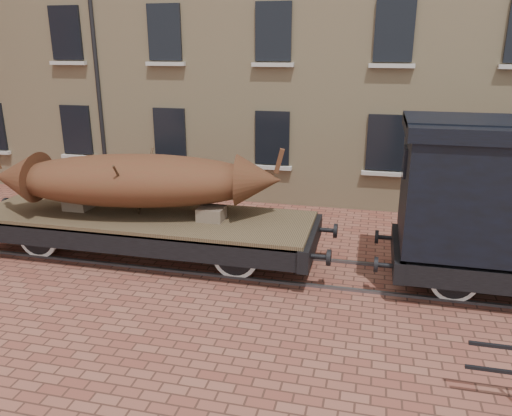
# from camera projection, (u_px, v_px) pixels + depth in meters

# --- Properties ---
(ground) EXTENTS (90.00, 90.00, 0.00)m
(ground) POSITION_uv_depth(u_px,v_px,m) (334.00, 275.00, 11.43)
(ground) COLOR brown
(rail_track) EXTENTS (30.00, 1.52, 0.06)m
(rail_track) POSITION_uv_depth(u_px,v_px,m) (334.00, 273.00, 11.42)
(rail_track) COLOR #59595E
(rail_track) RESTS_ON ground
(flatcar_wagon) EXTENTS (9.28, 2.52, 1.40)m
(flatcar_wagon) POSITION_uv_depth(u_px,v_px,m) (144.00, 223.00, 12.20)
(flatcar_wagon) COLOR brown
(flatcar_wagon) RESTS_ON ground
(iron_boat) EXTENTS (7.02, 3.02, 1.67)m
(iron_boat) POSITION_uv_depth(u_px,v_px,m) (136.00, 180.00, 11.89)
(iron_boat) COLOR #4D2718
(iron_boat) RESTS_ON flatcar_wagon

